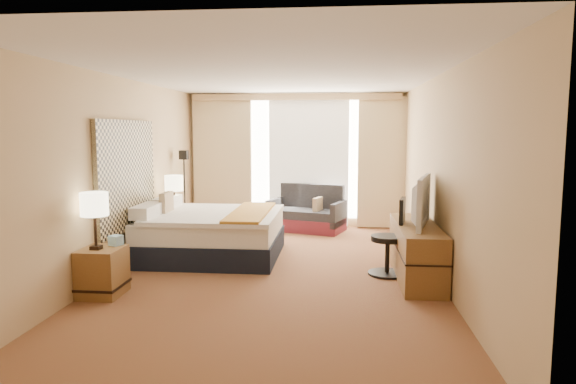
# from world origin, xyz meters

# --- Properties ---
(floor) EXTENTS (4.20, 7.00, 0.02)m
(floor) POSITION_xyz_m (0.00, 0.00, 0.00)
(floor) COLOR maroon
(floor) RESTS_ON ground
(ceiling) EXTENTS (4.20, 7.00, 0.02)m
(ceiling) POSITION_xyz_m (0.00, 0.00, 2.60)
(ceiling) COLOR silver
(ceiling) RESTS_ON wall_back
(wall_back) EXTENTS (4.20, 0.02, 2.60)m
(wall_back) POSITION_xyz_m (0.00, 3.50, 1.30)
(wall_back) COLOR tan
(wall_back) RESTS_ON ground
(wall_front) EXTENTS (4.20, 0.02, 2.60)m
(wall_front) POSITION_xyz_m (0.00, -3.50, 1.30)
(wall_front) COLOR tan
(wall_front) RESTS_ON ground
(wall_left) EXTENTS (0.02, 7.00, 2.60)m
(wall_left) POSITION_xyz_m (-2.10, 0.00, 1.30)
(wall_left) COLOR tan
(wall_left) RESTS_ON ground
(wall_right) EXTENTS (0.02, 7.00, 2.60)m
(wall_right) POSITION_xyz_m (2.10, 0.00, 1.30)
(wall_right) COLOR tan
(wall_right) RESTS_ON ground
(headboard) EXTENTS (0.06, 1.85, 1.50)m
(headboard) POSITION_xyz_m (-2.06, 0.20, 1.28)
(headboard) COLOR black
(headboard) RESTS_ON wall_left
(nightstand_left) EXTENTS (0.45, 0.52, 0.55)m
(nightstand_left) POSITION_xyz_m (-1.87, -1.05, 0.28)
(nightstand_left) COLOR brown
(nightstand_left) RESTS_ON floor
(nightstand_right) EXTENTS (0.45, 0.52, 0.55)m
(nightstand_right) POSITION_xyz_m (-1.87, 1.45, 0.28)
(nightstand_right) COLOR brown
(nightstand_right) RESTS_ON floor
(media_dresser) EXTENTS (0.50, 1.80, 0.70)m
(media_dresser) POSITION_xyz_m (1.83, 0.00, 0.35)
(media_dresser) COLOR brown
(media_dresser) RESTS_ON floor
(window) EXTENTS (2.30, 0.02, 2.30)m
(window) POSITION_xyz_m (0.25, 3.47, 1.32)
(window) COLOR silver
(window) RESTS_ON wall_back
(curtains) EXTENTS (4.12, 0.19, 2.56)m
(curtains) POSITION_xyz_m (-0.00, 3.39, 1.41)
(curtains) COLOR beige
(curtains) RESTS_ON floor
(bed) EXTENTS (1.99, 1.82, 0.97)m
(bed) POSITION_xyz_m (-1.06, 0.85, 0.35)
(bed) COLOR black
(bed) RESTS_ON floor
(loveseat) EXTENTS (1.54, 1.12, 0.86)m
(loveseat) POSITION_xyz_m (0.25, 3.04, 0.28)
(loveseat) COLOR maroon
(loveseat) RESTS_ON floor
(floor_lamp) EXTENTS (0.19, 0.19, 1.54)m
(floor_lamp) POSITION_xyz_m (-1.90, 2.30, 1.09)
(floor_lamp) COLOR black
(floor_lamp) RESTS_ON floor
(desk_chair) EXTENTS (0.50, 0.50, 1.02)m
(desk_chair) POSITION_xyz_m (1.53, 0.11, 0.45)
(desk_chair) COLOR black
(desk_chair) RESTS_ON floor
(lamp_left) EXTENTS (0.31, 0.31, 0.65)m
(lamp_left) POSITION_xyz_m (-1.90, -1.10, 1.05)
(lamp_left) COLOR black
(lamp_left) RESTS_ON nightstand_left
(lamp_right) EXTENTS (0.29, 0.29, 0.62)m
(lamp_right) POSITION_xyz_m (-1.82, 1.46, 1.03)
(lamp_right) COLOR black
(lamp_right) RESTS_ON nightstand_right
(tissue_box) EXTENTS (0.17, 0.17, 0.12)m
(tissue_box) POSITION_xyz_m (-1.77, -0.88, 0.61)
(tissue_box) COLOR #81AEC8
(tissue_box) RESTS_ON nightstand_left
(telephone) EXTENTS (0.21, 0.19, 0.07)m
(telephone) POSITION_xyz_m (-1.89, 1.41, 0.58)
(telephone) COLOR black
(telephone) RESTS_ON nightstand_right
(television) EXTENTS (0.42, 1.08, 0.62)m
(television) POSITION_xyz_m (1.78, -0.07, 1.01)
(television) COLOR black
(television) RESTS_ON media_dresser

